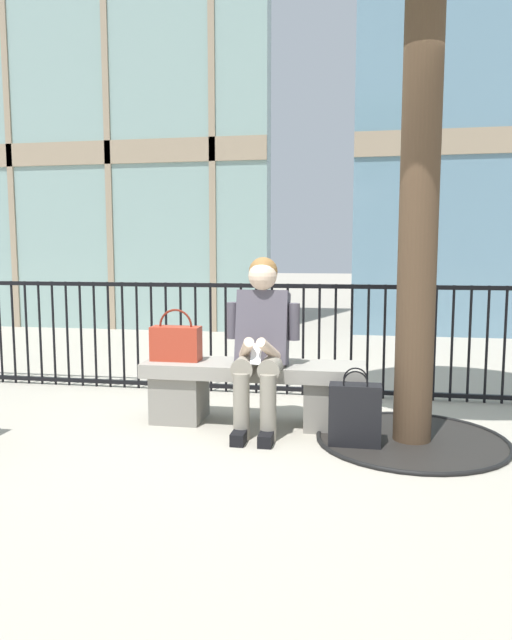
{
  "coord_description": "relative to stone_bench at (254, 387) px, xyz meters",
  "views": [
    {
      "loc": [
        0.73,
        -4.07,
        1.25
      ],
      "look_at": [
        0.0,
        0.1,
        0.75
      ],
      "focal_mm": 32.61,
      "sensor_mm": 36.0,
      "label": 1
    }
  ],
  "objects": [
    {
      "name": "shopping_bag",
      "position": [
        0.73,
        -0.39,
        -0.06
      ],
      "size": [
        0.33,
        0.15,
        0.51
      ],
      "color": "black",
      "rests_on": "ground"
    },
    {
      "name": "stone_bench",
      "position": [
        0.0,
        0.0,
        0.0
      ],
      "size": [
        1.6,
        0.44,
        0.45
      ],
      "color": "gray",
      "rests_on": "ground"
    },
    {
      "name": "handbag_on_bench",
      "position": [
        -0.58,
        -0.01,
        0.31
      ],
      "size": [
        0.36,
        0.15,
        0.38
      ],
      "color": "#B23823",
      "rests_on": "stone_bench"
    },
    {
      "name": "ground_plane",
      "position": [
        0.0,
        0.0,
        -0.27
      ],
      "size": [
        60.0,
        60.0,
        0.0
      ],
      "primitive_type": "plane",
      "color": "#A8A091"
    },
    {
      "name": "seated_person_with_phone",
      "position": [
        0.07,
        -0.13,
        0.38
      ],
      "size": [
        0.52,
        0.66,
        1.21
      ],
      "color": "gray",
      "rests_on": "ground"
    },
    {
      "name": "plaza_railing",
      "position": [
        0.0,
        0.9,
        0.22
      ],
      "size": [
        8.56,
        0.04,
        0.98
      ],
      "color": "black",
      "rests_on": "ground"
    }
  ]
}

